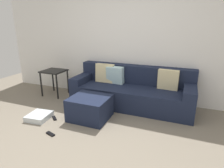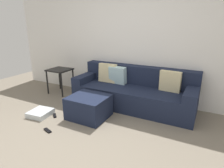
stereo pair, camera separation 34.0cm
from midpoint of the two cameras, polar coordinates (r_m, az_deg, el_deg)
ground_plane at (r=2.84m, az=-8.71°, el=-17.95°), size 8.18×8.18×0.00m
wall_back at (r=4.23m, az=8.11°, el=12.76°), size 6.29×0.10×2.59m
couch_sectional at (r=3.97m, az=8.88°, el=-2.21°), size 2.44×0.85×0.82m
ottoman at (r=3.48m, az=-4.14°, el=-6.86°), size 0.67×0.61×0.40m
storage_bin at (r=3.78m, az=-18.14°, el=-8.27°), size 0.40×0.43×0.10m
side_table at (r=4.74m, az=-13.31°, el=3.15°), size 0.51×0.48×0.60m
remote_near_ottoman at (r=3.25m, az=-15.76°, el=-13.25°), size 0.17×0.10×0.02m
remote_by_storage_bin at (r=3.69m, az=-14.17°, el=-9.15°), size 0.15×0.14×0.02m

